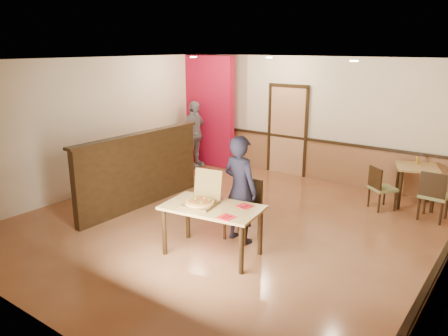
# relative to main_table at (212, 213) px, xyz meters

# --- Properties ---
(floor) EXTENTS (7.00, 7.00, 0.00)m
(floor) POSITION_rel_main_table_xyz_m (-0.37, 1.02, -0.66)
(floor) COLOR #A66740
(floor) RESTS_ON ground
(ceiling) EXTENTS (7.00, 7.00, 0.00)m
(ceiling) POSITION_rel_main_table_xyz_m (-0.37, 1.02, 2.14)
(ceiling) COLOR black
(ceiling) RESTS_ON wall_back
(wall_back) EXTENTS (7.00, 0.00, 7.00)m
(wall_back) POSITION_rel_main_table_xyz_m (-0.37, 4.52, 0.74)
(wall_back) COLOR #FEEDC6
(wall_back) RESTS_ON floor
(wall_left) EXTENTS (0.00, 7.00, 7.00)m
(wall_left) POSITION_rel_main_table_xyz_m (-3.87, 1.02, 0.74)
(wall_left) COLOR #FEEDC6
(wall_left) RESTS_ON floor
(wainscot_back) EXTENTS (7.00, 0.04, 0.90)m
(wainscot_back) POSITION_rel_main_table_xyz_m (-0.37, 4.49, -0.21)
(wainscot_back) COLOR #94613B
(wainscot_back) RESTS_ON floor
(chair_rail_back) EXTENTS (7.00, 0.06, 0.06)m
(chair_rail_back) POSITION_rel_main_table_xyz_m (-0.37, 4.47, 0.26)
(chair_rail_back) COLOR black
(chair_rail_back) RESTS_ON wall_back
(back_door) EXTENTS (0.90, 0.06, 2.10)m
(back_door) POSITION_rel_main_table_xyz_m (-1.17, 4.48, 0.39)
(back_door) COLOR tan
(back_door) RESTS_ON wall_back
(booth_partition) EXTENTS (0.20, 3.10, 1.44)m
(booth_partition) POSITION_rel_main_table_xyz_m (-2.37, 0.82, 0.08)
(booth_partition) COLOR black
(booth_partition) RESTS_ON floor
(red_accent_panel) EXTENTS (1.60, 0.20, 2.78)m
(red_accent_panel) POSITION_rel_main_table_xyz_m (-3.27, 4.02, 0.74)
(red_accent_panel) COLOR maroon
(red_accent_panel) RESTS_ON floor
(spot_a) EXTENTS (0.14, 0.14, 0.02)m
(spot_a) POSITION_rel_main_table_xyz_m (-2.67, 2.82, 2.12)
(spot_a) COLOR beige
(spot_a) RESTS_ON ceiling
(spot_b) EXTENTS (0.14, 0.14, 0.02)m
(spot_b) POSITION_rel_main_table_xyz_m (-1.17, 3.52, 2.12)
(spot_b) COLOR beige
(spot_b) RESTS_ON ceiling
(spot_c) EXTENTS (0.14, 0.14, 0.02)m
(spot_c) POSITION_rel_main_table_xyz_m (1.03, 2.52, 2.12)
(spot_c) COLOR beige
(spot_c) RESTS_ON ceiling
(main_table) EXTENTS (1.53, 1.02, 0.76)m
(main_table) POSITION_rel_main_table_xyz_m (0.00, 0.00, 0.00)
(main_table) COLOR tan
(main_table) RESTS_ON floor
(diner_chair) EXTENTS (0.50, 0.50, 0.98)m
(diner_chair) POSITION_rel_main_table_xyz_m (0.05, 0.80, -0.12)
(diner_chair) COLOR olive
(diner_chair) RESTS_ON floor
(side_chair_left) EXTENTS (0.58, 0.58, 0.84)m
(side_chair_left) POSITION_rel_main_table_xyz_m (1.43, 3.36, -0.20)
(side_chair_left) COLOR olive
(side_chair_left) RESTS_ON floor
(side_chair_right) EXTENTS (0.48, 0.48, 0.92)m
(side_chair_right) POSITION_rel_main_table_xyz_m (2.37, 3.34, -0.15)
(side_chair_right) COLOR olive
(side_chair_right) RESTS_ON floor
(side_table) EXTENTS (0.95, 0.95, 0.80)m
(side_table) POSITION_rel_main_table_xyz_m (1.92, 3.96, -0.03)
(side_table) COLOR tan
(side_table) RESTS_ON floor
(diner) EXTENTS (0.67, 0.49, 1.72)m
(diner) POSITION_rel_main_table_xyz_m (0.05, 0.65, 0.20)
(diner) COLOR black
(diner) RESTS_ON floor
(passerby) EXTENTS (0.44, 1.01, 1.70)m
(passerby) POSITION_rel_main_table_xyz_m (-3.37, 3.63, 0.19)
(passerby) COLOR gray
(passerby) RESTS_ON floor
(pizza_box) EXTENTS (0.54, 0.60, 0.47)m
(pizza_box) POSITION_rel_main_table_xyz_m (-0.18, -0.03, 0.17)
(pizza_box) COLOR brown
(pizza_box) RESTS_ON main_table
(pizza) EXTENTS (0.49, 0.49, 0.03)m
(pizza) POSITION_rel_main_table_xyz_m (-0.17, -0.08, 0.16)
(pizza) COLOR #DC9950
(pizza) RESTS_ON pizza_box
(napkin_near) EXTENTS (0.22, 0.22, 0.01)m
(napkin_near) POSITION_rel_main_table_xyz_m (0.42, -0.22, 0.11)
(napkin_near) COLOR red
(napkin_near) RESTS_ON main_table
(napkin_far) EXTENTS (0.23, 0.23, 0.01)m
(napkin_far) POSITION_rel_main_table_xyz_m (0.38, 0.28, 0.11)
(napkin_far) COLOR red
(napkin_far) RESTS_ON main_table
(condiment) EXTENTS (0.06, 0.06, 0.14)m
(condiment) POSITION_rel_main_table_xyz_m (1.88, 4.10, 0.22)
(condiment) COLOR #9C701C
(condiment) RESTS_ON side_table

